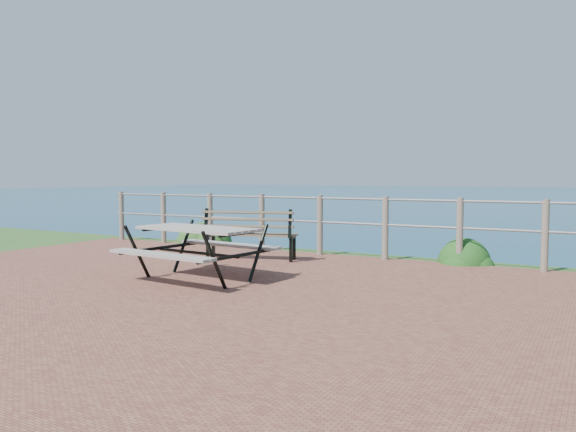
# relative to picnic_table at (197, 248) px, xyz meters

# --- Properties ---
(ground) EXTENTS (10.00, 7.00, 0.12)m
(ground) POSITION_rel_picnic_table_xyz_m (0.32, -0.50, -0.43)
(ground) COLOR brown
(ground) RESTS_ON ground
(safety_railing) EXTENTS (9.40, 0.10, 1.00)m
(safety_railing) POSITION_rel_picnic_table_xyz_m (0.32, 2.85, 0.14)
(safety_railing) COLOR #6B5B4C
(safety_railing) RESTS_ON ground
(picnic_table) EXTENTS (1.64, 1.37, 0.67)m
(picnic_table) POSITION_rel_picnic_table_xyz_m (0.00, 0.00, 0.00)
(picnic_table) COLOR gray
(picnic_table) RESTS_ON ground
(park_bench) EXTENTS (1.49, 0.79, 0.82)m
(park_bench) POSITION_rel_picnic_table_xyz_m (-0.37, 1.79, 0.11)
(park_bench) COLOR brown
(park_bench) RESTS_ON ground
(shrub_lip_west) EXTENTS (0.84, 0.84, 0.61)m
(shrub_lip_west) POSITION_rel_picnic_table_xyz_m (-2.48, 3.51, -0.43)
(shrub_lip_west) COLOR #205620
(shrub_lip_west) RESTS_ON ground
(shrub_lip_east) EXTENTS (0.84, 0.84, 0.61)m
(shrub_lip_east) POSITION_rel_picnic_table_xyz_m (2.67, 3.21, -0.43)
(shrub_lip_east) COLOR #154616
(shrub_lip_east) RESTS_ON ground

